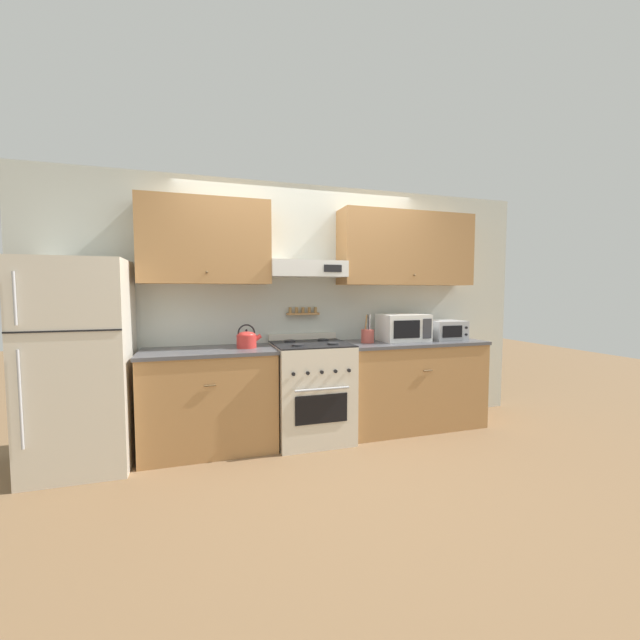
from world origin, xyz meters
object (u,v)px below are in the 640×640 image
stove_range (311,391)px  utensil_crock (368,336)px  tea_kettle (247,339)px  microwave (403,328)px  refrigerator (80,364)px  toaster_oven (446,330)px

stove_range → utensil_crock: utensil_crock is taller
tea_kettle → microwave: (1.65, 0.02, 0.06)m
tea_kettle → utensil_crock: (1.23, 0.00, -0.01)m
microwave → utensil_crock: (-0.42, -0.02, -0.07)m
stove_range → tea_kettle: (-0.61, 0.04, 0.53)m
refrigerator → microwave: refrigerator is taller
utensil_crock → toaster_oven: bearing=-0.1°
utensil_crock → toaster_oven: utensil_crock is taller
stove_range → toaster_oven: (1.55, 0.04, 0.55)m
refrigerator → toaster_oven: refrigerator is taller
tea_kettle → toaster_oven: tea_kettle is taller
microwave → toaster_oven: 0.51m
toaster_oven → microwave: bearing=177.8°
refrigerator → microwave: size_ratio=3.46×
tea_kettle → refrigerator: bearing=-177.2°
toaster_oven → tea_kettle: bearing=180.0°
refrigerator → tea_kettle: size_ratio=7.20×
stove_range → tea_kettle: 0.81m
stove_range → microwave: (1.04, 0.06, 0.59)m
stove_range → microwave: size_ratio=2.05×
refrigerator → stove_range: bearing=0.7°
utensil_crock → refrigerator: bearing=-178.5°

